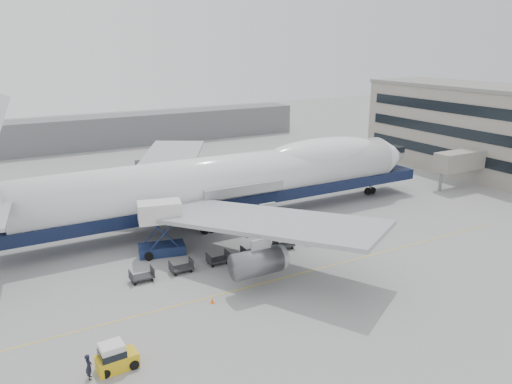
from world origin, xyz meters
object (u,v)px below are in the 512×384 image
catering_truck (160,225)px  ground_worker (89,367)px  baggage_tug (115,358)px  airliner (230,179)px

catering_truck → ground_worker: (-11.58, -18.37, -2.47)m
catering_truck → baggage_tug: catering_truck is taller
airliner → baggage_tug: size_ratio=22.71×
airliner → catering_truck: (-11.64, -6.26, -2.18)m
airliner → baggage_tug: bearing=-131.1°
airliner → catering_truck: airliner is taller
airliner → ground_worker: size_ratio=34.50×
ground_worker → baggage_tug: bearing=-76.7°
baggage_tug → catering_truck: bearing=59.3°
airliner → ground_worker: 34.17m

